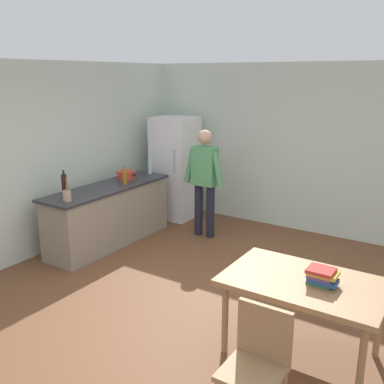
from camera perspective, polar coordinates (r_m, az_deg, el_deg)
ground_plane at (r=5.18m, az=-0.15°, el=-13.84°), size 14.00×14.00×0.00m
wall_back at (r=7.32m, az=12.86°, el=5.65°), size 6.40×0.12×2.70m
wall_left at (r=6.56m, az=-18.57°, el=4.18°), size 0.12×5.60×2.70m
kitchen_counter at (r=6.74m, az=-10.75°, el=-2.92°), size 0.64×2.20×0.90m
refrigerator at (r=7.75m, az=-2.21°, el=3.15°), size 0.70×0.67×1.80m
person at (r=6.77m, az=1.66°, el=2.07°), size 0.70×0.22×1.70m
dining_table at (r=4.09m, az=14.43°, el=-12.06°), size 1.40×0.90×0.75m
chair at (r=3.38m, az=8.54°, el=-20.81°), size 0.42×0.42×0.91m
cooking_pot at (r=7.03m, az=-8.65°, el=2.24°), size 0.40×0.28×0.12m
utensil_jar at (r=5.93m, az=-16.04°, el=-0.42°), size 0.11×0.11×0.32m
bottle_oil_amber at (r=6.64m, az=-8.81°, el=1.96°), size 0.06×0.06×0.28m
bottle_wine_dark at (r=6.27m, az=-16.37°, el=1.01°), size 0.08×0.08×0.34m
bottle_water_clear at (r=7.31m, az=-5.55°, el=3.36°), size 0.07×0.07×0.30m
book_stack at (r=3.98m, az=16.62°, el=-10.48°), size 0.26×0.21×0.15m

